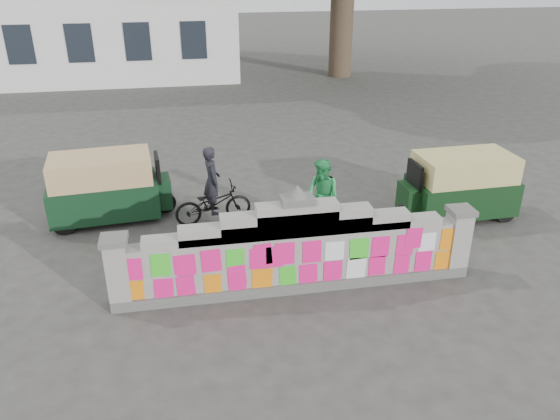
{
  "coord_description": "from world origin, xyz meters",
  "views": [
    {
      "loc": [
        -1.79,
        -8.09,
        5.47
      ],
      "look_at": [
        -0.11,
        1.0,
        1.1
      ],
      "focal_mm": 35.0,
      "sensor_mm": 36.0,
      "label": 1
    }
  ],
  "objects_px": {
    "pedestrian": "(322,196)",
    "rickshaw_right": "(459,185)",
    "cyclist_bike": "(213,204)",
    "rickshaw_left": "(107,187)",
    "cyclist_rider": "(212,191)"
  },
  "relations": [
    {
      "from": "pedestrian",
      "to": "rickshaw_right",
      "type": "xyz_separation_m",
      "value": [
        3.2,
        0.15,
        -0.04
      ]
    },
    {
      "from": "rickshaw_right",
      "to": "rickshaw_left",
      "type": "bearing_deg",
      "value": -11.12
    },
    {
      "from": "rickshaw_left",
      "to": "rickshaw_right",
      "type": "bearing_deg",
      "value": -14.79
    },
    {
      "from": "rickshaw_left",
      "to": "rickshaw_right",
      "type": "distance_m",
      "value": 7.86
    },
    {
      "from": "cyclist_bike",
      "to": "cyclist_rider",
      "type": "bearing_deg",
      "value": -0.0
    },
    {
      "from": "pedestrian",
      "to": "cyclist_rider",
      "type": "bearing_deg",
      "value": -142.6
    },
    {
      "from": "pedestrian",
      "to": "rickshaw_right",
      "type": "relative_size",
      "value": 0.6
    },
    {
      "from": "cyclist_bike",
      "to": "rickshaw_left",
      "type": "xyz_separation_m",
      "value": [
        -2.29,
        0.61,
        0.33
      ]
    },
    {
      "from": "cyclist_bike",
      "to": "cyclist_rider",
      "type": "xyz_separation_m",
      "value": [
        0.0,
        0.0,
        0.31
      ]
    },
    {
      "from": "pedestrian",
      "to": "rickshaw_left",
      "type": "distance_m",
      "value": 4.78
    },
    {
      "from": "cyclist_bike",
      "to": "pedestrian",
      "type": "distance_m",
      "value": 2.44
    },
    {
      "from": "cyclist_bike",
      "to": "cyclist_rider",
      "type": "relative_size",
      "value": 1.12
    },
    {
      "from": "pedestrian",
      "to": "rickshaw_right",
      "type": "height_order",
      "value": "pedestrian"
    },
    {
      "from": "rickshaw_left",
      "to": "cyclist_bike",
      "type": "bearing_deg",
      "value": -20.36
    },
    {
      "from": "cyclist_rider",
      "to": "rickshaw_left",
      "type": "xyz_separation_m",
      "value": [
        -2.29,
        0.61,
        0.02
      ]
    }
  ]
}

